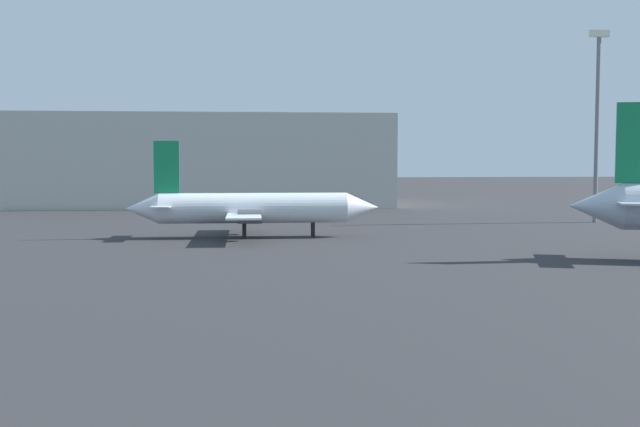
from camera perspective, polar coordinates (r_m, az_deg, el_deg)
airplane_distant at (r=76.02m, az=-5.02°, el=0.40°), size 24.56×16.74×9.36m
light_mast_right at (r=99.50m, az=19.57°, el=6.71°), size 2.40×0.50×22.84m
terminal_building at (r=131.94m, az=-10.29°, el=3.82°), size 68.36×27.26×14.60m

